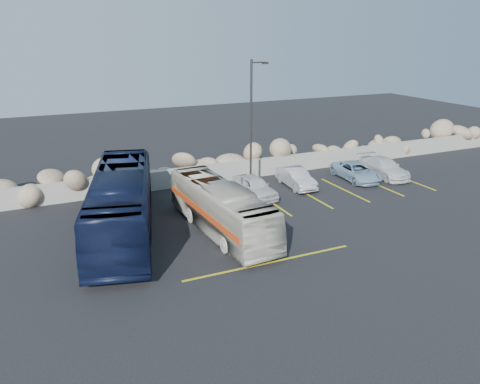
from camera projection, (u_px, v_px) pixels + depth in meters
name	position (u px, v px, depth m)	size (l,w,h in m)	color
ground	(293.00, 260.00, 20.50)	(90.00, 90.00, 0.00)	black
seawall	(200.00, 175.00, 30.65)	(60.00, 0.40, 1.20)	gray
riprap_pile	(193.00, 160.00, 31.46)	(54.00, 2.80, 2.60)	#947C61
parking_lines	(313.00, 204.00, 27.11)	(18.16, 9.36, 0.01)	gold
lamppost	(252.00, 122.00, 28.30)	(1.14, 0.18, 8.00)	#2E2C29
vintage_bus	(221.00, 208.00, 23.13)	(2.07, 8.83, 2.46)	beige
tour_coach	(122.00, 203.00, 22.76)	(2.67, 11.41, 3.18)	black
car_a	(254.00, 187.00, 28.19)	(1.51, 3.76, 1.28)	silver
car_b	(296.00, 178.00, 30.03)	(1.28, 3.68, 1.21)	#B8B8BD
car_c	(384.00, 168.00, 32.23)	(1.76, 4.33, 1.26)	silver
car_d	(356.00, 172.00, 31.51)	(1.90, 4.11, 1.14)	#88A7C1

